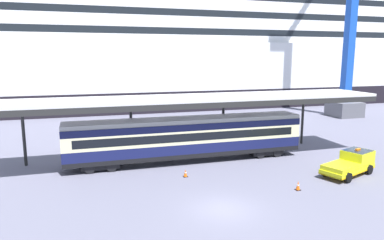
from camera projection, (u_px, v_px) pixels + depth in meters
name	position (u px, v px, depth m)	size (l,w,h in m)	color
ground_plane	(223.00, 209.00, 22.92)	(400.00, 400.00, 0.00)	slate
cruise_ship	(186.00, 29.00, 72.06)	(147.38, 22.88, 43.50)	black
platform_canopy	(186.00, 100.00, 32.79)	(37.91, 5.71, 6.00)	silver
train_carriage	(187.00, 137.00, 33.01)	(21.90, 2.81, 4.11)	black
service_truck	(351.00, 162.00, 29.64)	(5.58, 3.74, 2.02)	yellow
traffic_cone_near	(298.00, 186.00, 26.14)	(0.36, 0.36, 0.68)	black
traffic_cone_mid	(185.00, 173.00, 29.05)	(0.36, 0.36, 0.62)	black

